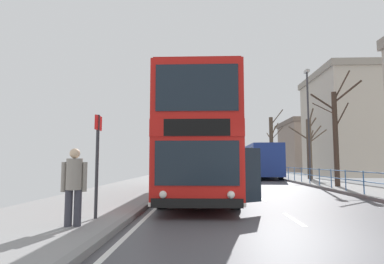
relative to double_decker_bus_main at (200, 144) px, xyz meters
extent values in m
cube|color=#49494E|center=(2.55, -7.78, -2.33)|extent=(8.40, 140.00, 0.06)
cube|color=silver|center=(2.55, -5.18, -2.30)|extent=(0.12, 2.00, 0.00)
cube|color=silver|center=(2.55, -0.38, -2.30)|extent=(0.12, 2.00, 0.00)
cube|color=silver|center=(2.55, 4.42, -2.30)|extent=(0.12, 2.00, 0.00)
cube|color=silver|center=(2.55, 9.22, -2.30)|extent=(0.12, 2.00, 0.00)
cube|color=silver|center=(2.55, 14.02, -2.30)|extent=(0.12, 2.00, 0.00)
cube|color=silver|center=(2.55, 18.82, -2.30)|extent=(0.12, 2.00, 0.00)
cube|color=silver|center=(2.55, 23.62, -2.30)|extent=(0.12, 2.00, 0.00)
cube|color=silver|center=(2.55, 28.42, -2.30)|extent=(0.12, 2.00, 0.00)
cube|color=silver|center=(2.55, 33.22, -2.30)|extent=(0.12, 2.00, 0.00)
cube|color=silver|center=(2.55, 38.02, -2.30)|extent=(0.12, 2.00, 0.00)
cube|color=silver|center=(2.55, 42.82, -2.30)|extent=(0.12, 2.00, 0.00)
cube|color=silver|center=(-1.40, -7.78, -2.30)|extent=(0.12, 133.00, 0.00)
cube|color=gray|center=(-1.75, -7.78, -2.23)|extent=(0.20, 140.00, 0.14)
cube|color=red|center=(0.00, 0.02, -1.04)|extent=(2.51, 11.13, 1.83)
cube|color=red|center=(0.00, 0.02, 0.11)|extent=(2.52, 11.19, 0.48)
cube|color=red|center=(0.00, 0.02, 1.18)|extent=(2.51, 11.13, 1.67)
cube|color=#A91511|center=(0.00, 0.02, 2.05)|extent=(2.43, 10.80, 0.08)
cube|color=#19232D|center=(0.00, -5.56, -0.82)|extent=(2.20, 0.03, 1.17)
cube|color=black|center=(0.00, -5.57, 0.11)|extent=(1.75, 0.03, 0.46)
cube|color=#19232D|center=(0.00, -5.56, 1.18)|extent=(2.20, 0.03, 1.27)
cube|color=black|center=(0.00, -5.57, -1.85)|extent=(2.38, 0.08, 0.24)
cube|color=white|center=(0.00, 0.02, -1.89)|extent=(2.54, 11.19, 0.10)
cube|color=#19232D|center=(1.26, 0.30, -0.79)|extent=(0.02, 8.68, 0.95)
cube|color=#19232D|center=(1.26, 0.02, 1.26)|extent=(0.03, 10.02, 1.00)
cube|color=#19232D|center=(-1.27, 0.29, -0.79)|extent=(0.02, 8.68, 0.95)
cube|color=#19232D|center=(-1.27, 0.02, 1.26)|extent=(0.03, 10.02, 1.00)
sphere|color=white|center=(0.88, -5.58, -1.63)|extent=(0.20, 0.20, 0.20)
sphere|color=white|center=(-0.88, -5.58, -1.63)|extent=(0.20, 0.20, 0.20)
cube|color=#19232D|center=(1.53, -4.50, -1.17)|extent=(0.68, 0.49, 1.57)
cube|color=black|center=(1.19, -4.20, -1.17)|extent=(0.10, 0.90, 1.57)
cylinder|color=black|center=(1.20, -3.35, -1.78)|extent=(0.30, 1.04, 1.04)
cylinder|color=black|center=(-1.20, -3.35, -1.78)|extent=(0.30, 1.04, 1.04)
cylinder|color=black|center=(1.20, 3.68, -1.78)|extent=(0.30, 1.04, 1.04)
cylinder|color=black|center=(-1.21, 3.68, -1.78)|extent=(0.30, 1.04, 1.04)
cube|color=navy|center=(5.56, 17.11, -0.60)|extent=(2.81, 10.47, 2.77)
cube|color=#19232D|center=(4.28, 17.14, -0.21)|extent=(0.25, 8.85, 1.33)
cube|color=#19232D|center=(6.84, 17.07, -0.21)|extent=(0.25, 8.85, 1.33)
cube|color=#19232D|center=(5.69, 22.33, -0.32)|extent=(2.18, 0.09, 1.66)
cylinder|color=black|center=(4.43, 20.34, -1.82)|extent=(0.31, 0.97, 0.96)
cylinder|color=black|center=(6.86, 20.28, -1.82)|extent=(0.31, 0.97, 0.96)
cylinder|color=black|center=(4.25, 13.74, -1.82)|extent=(0.31, 0.97, 0.96)
cylinder|color=black|center=(6.68, 13.67, -1.82)|extent=(0.31, 0.97, 0.96)
cylinder|color=#386BA8|center=(7.00, 0.14, -1.67)|extent=(0.05, 0.05, 1.00)
cylinder|color=#386BA8|center=(7.00, 1.89, -1.67)|extent=(0.05, 0.05, 1.00)
cylinder|color=#386BA8|center=(7.00, 3.65, -1.67)|extent=(0.05, 0.05, 1.00)
cylinder|color=#386BA8|center=(7.00, 5.41, -1.67)|extent=(0.05, 0.05, 1.00)
cylinder|color=#386BA8|center=(7.00, 7.16, -1.67)|extent=(0.05, 0.05, 1.00)
cylinder|color=#386BA8|center=(7.00, 8.92, -1.67)|extent=(0.05, 0.05, 1.00)
cylinder|color=#386BA8|center=(7.00, 10.68, -1.67)|extent=(0.05, 0.05, 1.00)
cylinder|color=#386BA8|center=(7.00, 12.43, -1.67)|extent=(0.05, 0.05, 1.00)
cylinder|color=#386BA8|center=(7.00, 14.19, -1.67)|extent=(0.05, 0.05, 1.00)
cylinder|color=#386BA8|center=(7.00, 15.95, -1.67)|extent=(0.05, 0.05, 1.00)
cylinder|color=#386BA8|center=(7.00, 17.70, -1.67)|extent=(0.05, 0.05, 1.00)
cylinder|color=#386BA8|center=(7.00, 5.41, -1.22)|extent=(0.04, 24.59, 0.04)
cylinder|color=#386BA8|center=(7.00, 5.41, -1.62)|extent=(0.04, 24.59, 0.04)
cylinder|color=#383842|center=(-2.71, -7.08, -1.76)|extent=(0.18, 0.18, 0.81)
cylinder|color=#383842|center=(-2.52, -7.05, -1.76)|extent=(0.18, 0.18, 0.81)
cylinder|color=gray|center=(-2.61, -7.06, -1.06)|extent=(0.39, 0.39, 0.67)
cylinder|color=gray|center=(-2.83, -7.10, -1.12)|extent=(0.12, 0.12, 0.64)
cylinder|color=gray|center=(-2.40, -7.03, -1.12)|extent=(0.12, 0.12, 0.64)
sphere|color=beige|center=(-2.61, -7.06, -0.61)|extent=(0.25, 0.25, 0.22)
cylinder|color=#2D2D33|center=(-2.45, -6.09, -0.89)|extent=(0.08, 0.08, 2.54)
cube|color=red|center=(-2.45, -6.07, 0.18)|extent=(0.04, 0.44, 0.36)
cylinder|color=#38383D|center=(7.96, 9.98, 1.88)|extent=(0.14, 0.14, 8.09)
cube|color=#B2B2AD|center=(7.96, 9.98, 6.05)|extent=(0.28, 0.60, 0.20)
cylinder|color=brown|center=(8.97, 13.14, 0.33)|extent=(0.41, 0.41, 4.98)
cylinder|color=brown|center=(9.25, 13.43, 1.40)|extent=(0.68, 0.71, 1.09)
cylinder|color=brown|center=(8.90, 12.30, 2.88)|extent=(0.27, 1.75, 1.20)
cylinder|color=brown|center=(8.97, 12.40, 1.12)|extent=(0.08, 1.50, 0.77)
cylinder|color=brown|center=(9.14, 12.68, 2.38)|extent=(0.45, 1.02, 0.94)
cylinder|color=brown|center=(9.69, 13.07, 1.37)|extent=(1.49, 0.24, 1.16)
cylinder|color=brown|center=(8.17, 13.22, 1.64)|extent=(1.69, 0.28, 1.23)
cylinder|color=brown|center=(9.44, 13.01, 1.61)|extent=(1.04, 0.37, 1.30)
cylinder|color=#423328|center=(7.77, 4.73, 0.56)|extent=(0.29, 0.29, 5.45)
cylinder|color=#423328|center=(8.05, 4.46, 1.85)|extent=(0.66, 0.66, 1.42)
cylinder|color=#423328|center=(8.39, 4.35, 3.22)|extent=(1.37, 0.91, 1.19)
cylinder|color=#423328|center=(7.37, 5.39, 2.43)|extent=(0.87, 1.37, 0.94)
cylinder|color=#423328|center=(7.02, 4.47, 2.65)|extent=(1.58, 0.64, 0.90)
cylinder|color=#423328|center=(8.24, 4.71, 3.67)|extent=(1.02, 0.14, 1.79)
cylinder|color=#4C3D2D|center=(7.77, 22.36, 1.07)|extent=(0.43, 0.43, 6.46)
cylinder|color=#4C3D2D|center=(8.26, 21.56, 4.17)|extent=(1.11, 1.72, 1.57)
cylinder|color=#4C3D2D|center=(8.22, 22.55, 2.96)|extent=(1.00, 0.47, 1.53)
cylinder|color=#4C3D2D|center=(7.70, 23.23, 2.17)|extent=(0.24, 1.80, 1.08)
cylinder|color=#4C3D2D|center=(8.17, 23.10, 2.71)|extent=(0.96, 1.60, 1.59)
cylinder|color=#4C3D2D|center=(8.28, 21.76, 2.38)|extent=(1.11, 1.29, 1.33)
cube|color=slate|center=(18.25, 39.30, 1.51)|extent=(9.30, 10.83, 7.63)
cube|color=#5F534B|center=(18.25, 39.30, 5.68)|extent=(9.67, 11.26, 0.70)
cube|color=#B2A899|center=(18.68, 23.04, 3.25)|extent=(11.34, 11.03, 11.10)
cube|color=gray|center=(18.68, 23.04, 9.15)|extent=(11.79, 11.47, 0.70)
camera|label=1|loc=(0.20, -13.90, -0.81)|focal=29.88mm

